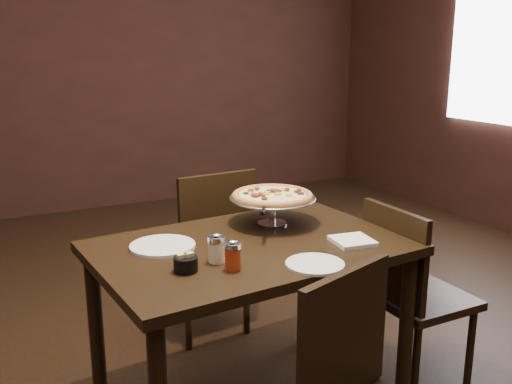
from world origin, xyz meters
name	(u,v)px	position (x,y,z in m)	size (l,w,h in m)	color
room	(264,78)	(0.06, 0.03, 1.40)	(6.04, 7.04, 2.84)	black
dining_table	(251,267)	(-0.04, -0.05, 0.66)	(1.27, 0.90, 0.76)	black
pizza_stand	(272,196)	(0.17, 0.14, 0.89)	(0.38, 0.38, 0.16)	silver
parmesan_shaker	(217,248)	(-0.24, -0.17, 0.81)	(0.06, 0.06, 0.11)	#EDE9B8
pepper_flake_shaker	(233,255)	(-0.21, -0.26, 0.81)	(0.06, 0.06, 0.11)	maroon
packet_caddy	(186,264)	(-0.37, -0.20, 0.79)	(0.09, 0.09, 0.07)	black
napkin_stack	(353,241)	(0.33, -0.23, 0.77)	(0.15, 0.15, 0.02)	white
plate_left	(163,246)	(-0.36, 0.07, 0.76)	(0.26, 0.26, 0.01)	white
plate_near	(315,264)	(0.06, -0.37, 0.76)	(0.21, 0.21, 0.01)	white
serving_spatula	(263,211)	(0.03, -0.04, 0.88)	(0.14, 0.14, 0.02)	silver
chair_far	(208,246)	(0.07, 0.67, 0.50)	(0.46, 0.46, 0.92)	black
chair_side	(411,289)	(0.70, -0.19, 0.47)	(0.40, 0.40, 0.86)	black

